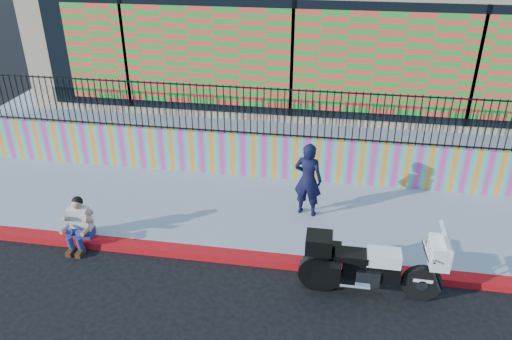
# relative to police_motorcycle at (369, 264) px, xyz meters

# --- Properties ---
(ground) EXTENTS (90.00, 90.00, 0.00)m
(ground) POSITION_rel_police_motorcycle_xyz_m (-1.87, 0.54, -0.63)
(ground) COLOR black
(ground) RESTS_ON ground
(red_curb) EXTENTS (16.00, 0.30, 0.15)m
(red_curb) POSITION_rel_police_motorcycle_xyz_m (-1.87, 0.54, -0.56)
(red_curb) COLOR #AC0C17
(red_curb) RESTS_ON ground
(sidewalk) EXTENTS (16.00, 3.00, 0.15)m
(sidewalk) POSITION_rel_police_motorcycle_xyz_m (-1.87, 2.19, -0.56)
(sidewalk) COLOR #979FB5
(sidewalk) RESTS_ON ground
(mural_wall) EXTENTS (16.00, 0.20, 1.10)m
(mural_wall) POSITION_rel_police_motorcycle_xyz_m (-1.87, 3.79, 0.07)
(mural_wall) COLOR #D93996
(mural_wall) RESTS_ON sidewalk
(metal_fence) EXTENTS (15.80, 0.04, 1.20)m
(metal_fence) POSITION_rel_police_motorcycle_xyz_m (-1.87, 3.79, 1.22)
(metal_fence) COLOR black
(metal_fence) RESTS_ON mural_wall
(elevated_platform) EXTENTS (16.00, 10.00, 1.25)m
(elevated_platform) POSITION_rel_police_motorcycle_xyz_m (-1.87, 8.89, -0.01)
(elevated_platform) COLOR #979FB5
(elevated_platform) RESTS_ON ground
(storefront_building) EXTENTS (14.00, 8.06, 4.00)m
(storefront_building) POSITION_rel_police_motorcycle_xyz_m (-1.87, 8.67, 2.62)
(storefront_building) COLOR tan
(storefront_building) RESTS_ON elevated_platform
(police_motorcycle) EXTENTS (2.42, 0.80, 1.51)m
(police_motorcycle) POSITION_rel_police_motorcycle_xyz_m (0.00, 0.00, 0.00)
(police_motorcycle) COLOR black
(police_motorcycle) RESTS_ON ground
(police_officer) EXTENTS (0.68, 0.53, 1.66)m
(police_officer) POSITION_rel_police_motorcycle_xyz_m (-1.22, 2.23, 0.35)
(police_officer) COLOR black
(police_officer) RESTS_ON sidewalk
(seated_man) EXTENTS (0.54, 0.71, 1.06)m
(seated_man) POSITION_rel_police_motorcycle_xyz_m (-5.61, 0.45, -0.18)
(seated_man) COLOR navy
(seated_man) RESTS_ON ground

